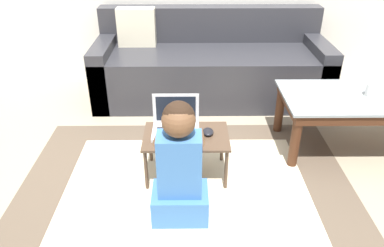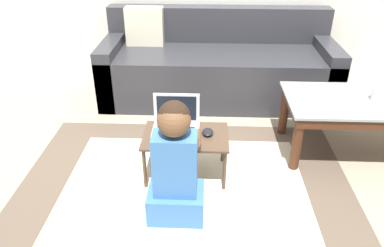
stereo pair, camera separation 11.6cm
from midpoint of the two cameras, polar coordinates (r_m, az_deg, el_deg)
ground_plane at (r=2.67m, az=2.07°, el=-7.79°), size 16.00×16.00×0.00m
area_rug at (r=2.51m, az=0.16°, el=-10.48°), size 2.25×1.80×0.01m
couch at (r=3.70m, az=4.65°, el=8.51°), size 2.18×0.84×0.84m
coffee_table at (r=3.03m, az=25.83°, el=2.17°), size 1.15×0.62×0.44m
laptop_desk at (r=2.51m, az=0.36°, el=-2.46°), size 0.57×0.37×0.32m
laptop at (r=2.52m, az=-1.16°, el=-0.35°), size 0.31×0.23×0.24m
computer_mouse at (r=2.50m, az=3.74°, el=-1.35°), size 0.07×0.10×0.03m
person_seated at (r=2.13m, az=-1.00°, el=-6.58°), size 0.33×0.38×0.77m
cup_on_table at (r=3.00m, az=27.54°, el=3.96°), size 0.09×0.09×0.10m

